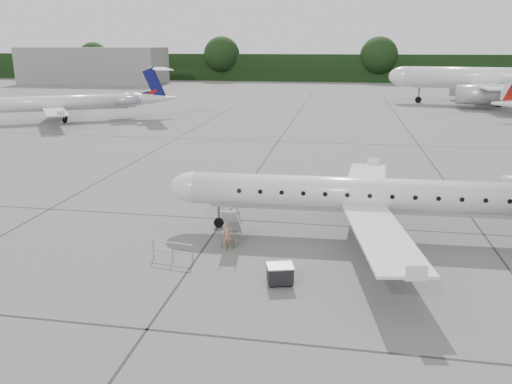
# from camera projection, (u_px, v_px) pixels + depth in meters

# --- Properties ---
(ground) EXTENTS (320.00, 320.00, 0.00)m
(ground) POSITION_uv_depth(u_px,v_px,m) (333.00, 250.00, 26.96)
(ground) COLOR slate
(ground) RESTS_ON ground
(treeline) EXTENTS (260.00, 4.00, 8.00)m
(treeline) POSITION_uv_depth(u_px,v_px,m) (344.00, 68.00, 148.68)
(treeline) COLOR black
(treeline) RESTS_ON ground
(terminal_building) EXTENTS (40.00, 14.00, 10.00)m
(terminal_building) POSITION_uv_depth(u_px,v_px,m) (93.00, 66.00, 140.91)
(terminal_building) COLOR slate
(terminal_building) RESTS_ON ground
(main_regional_jet) EXTENTS (27.03, 19.89, 6.77)m
(main_regional_jet) POSITION_uv_depth(u_px,v_px,m) (372.00, 178.00, 28.17)
(main_regional_jet) COLOR silver
(main_regional_jet) RESTS_ON ground
(airstair) EXTENTS (0.92, 2.21, 2.12)m
(airstair) POSITION_uv_depth(u_px,v_px,m) (232.00, 223.00, 27.86)
(airstair) COLOR silver
(airstair) RESTS_ON ground
(passenger) EXTENTS (0.63, 0.47, 1.58)m
(passenger) POSITION_uv_depth(u_px,v_px,m) (228.00, 236.00, 26.76)
(passenger) COLOR #946951
(passenger) RESTS_ON ground
(safety_railing) EXTENTS (2.19, 0.40, 1.00)m
(safety_railing) POSITION_uv_depth(u_px,v_px,m) (173.00, 252.00, 25.41)
(safety_railing) COLOR gray
(safety_railing) RESTS_ON ground
(baggage_cart) EXTENTS (1.35, 1.20, 0.99)m
(baggage_cart) POSITION_uv_depth(u_px,v_px,m) (280.00, 274.00, 22.96)
(baggage_cart) COLOR black
(baggage_cart) RESTS_ON ground
(bg_narrowbody) EXTENTS (40.51, 31.34, 13.47)m
(bg_narrowbody) POSITION_uv_depth(u_px,v_px,m) (490.00, 67.00, 90.21)
(bg_narrowbody) COLOR silver
(bg_narrowbody) RESTS_ON ground
(bg_regional_left) EXTENTS (34.52, 31.30, 7.41)m
(bg_regional_left) POSITION_uv_depth(u_px,v_px,m) (55.00, 96.00, 70.79)
(bg_regional_left) COLOR silver
(bg_regional_left) RESTS_ON ground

